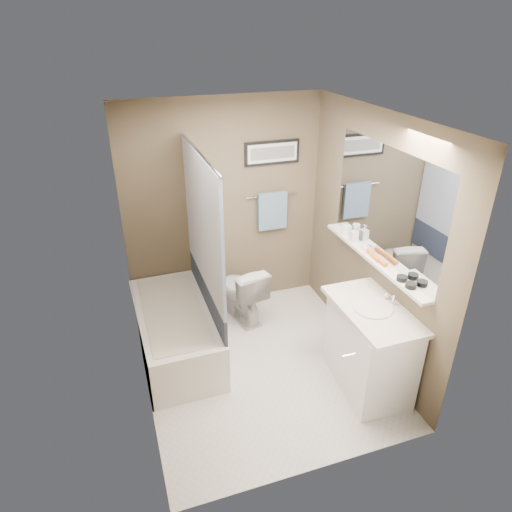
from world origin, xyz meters
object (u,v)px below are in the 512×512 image
object	(u,v)px
hair_brush_front	(379,260)
glass_jar	(346,230)
candle_bowl_near	(411,285)
soap_bottle	(354,234)
vanity	(369,349)
candle_bowl_far	(402,278)
hair_brush_back	(373,255)
toilet	(241,292)
bathtub	(175,332)

from	to	relation	value
hair_brush_front	glass_jar	bearing A→B (deg)	90.00
hair_brush_front	glass_jar	distance (m)	0.61
candle_bowl_near	soap_bottle	xyz separation A→B (m)	(0.00, 0.93, 0.06)
candle_bowl_near	hair_brush_front	bearing A→B (deg)	90.00
vanity	candle_bowl_far	world-z (taller)	candle_bowl_far
hair_brush_back	soap_bottle	xyz separation A→B (m)	(0.00, 0.36, 0.06)
toilet	hair_brush_back	world-z (taller)	hair_brush_back
vanity	candle_bowl_near	xyz separation A→B (m)	(0.19, -0.18, 0.73)
toilet	hair_brush_back	xyz separation A→B (m)	(0.97, -1.00, 0.80)
candle_bowl_far	hair_brush_front	world-z (taller)	hair_brush_front
candle_bowl_near	toilet	bearing A→B (deg)	121.70
vanity	hair_brush_back	world-z (taller)	hair_brush_back
bathtub	hair_brush_back	bearing A→B (deg)	-20.68
soap_bottle	toilet	bearing A→B (deg)	146.44
glass_jar	soap_bottle	size ratio (longest dim) A/B	0.64
candle_bowl_near	bathtub	bearing A→B (deg)	146.18
toilet	glass_jar	bearing A→B (deg)	141.11
candle_bowl_far	soap_bottle	xyz separation A→B (m)	(0.00, 0.81, 0.06)
vanity	bathtub	bearing A→B (deg)	152.39
hair_brush_front	candle_bowl_near	bearing A→B (deg)	-90.00
hair_brush_back	soap_bottle	world-z (taller)	soap_bottle
candle_bowl_near	soap_bottle	world-z (taller)	soap_bottle
vanity	glass_jar	bearing A→B (deg)	83.30
candle_bowl_near	candle_bowl_far	world-z (taller)	same
vanity	soap_bottle	world-z (taller)	soap_bottle
candle_bowl_near	soap_bottle	distance (m)	0.93
toilet	soap_bottle	distance (m)	1.44
bathtub	hair_brush_back	world-z (taller)	hair_brush_back
toilet	vanity	size ratio (longest dim) A/B	0.76
candle_bowl_near	hair_brush_back	xyz separation A→B (m)	(0.00, 0.57, 0.00)
toilet	candle_bowl_far	world-z (taller)	candle_bowl_far
bathtub	candle_bowl_near	size ratio (longest dim) A/B	16.67
glass_jar	soap_bottle	world-z (taller)	soap_bottle
candle_bowl_near	glass_jar	world-z (taller)	glass_jar
vanity	candle_bowl_far	size ratio (longest dim) A/B	10.00
bathtub	soap_bottle	bearing A→B (deg)	-9.85
glass_jar	vanity	bearing A→B (deg)	-101.59
bathtub	vanity	size ratio (longest dim) A/B	1.67
toilet	soap_bottle	size ratio (longest dim) A/B	4.36
candle_bowl_far	soap_bottle	size ratio (longest dim) A/B	0.58
bathtub	candle_bowl_near	bearing A→B (deg)	-35.08
bathtub	soap_bottle	distance (m)	2.04
candle_bowl_far	glass_jar	xyz separation A→B (m)	(0.00, 0.96, 0.03)
hair_brush_back	soap_bottle	bearing A→B (deg)	90.00
bathtub	glass_jar	distance (m)	2.01
toilet	soap_bottle	world-z (taller)	soap_bottle
toilet	candle_bowl_near	size ratio (longest dim) A/B	7.56
soap_bottle	hair_brush_back	bearing A→B (deg)	-90.00
hair_brush_front	vanity	bearing A→B (deg)	-122.45
hair_brush_front	hair_brush_back	xyz separation A→B (m)	(0.00, 0.10, 0.00)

